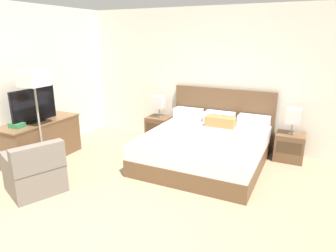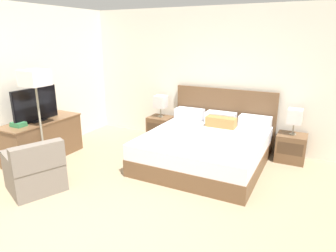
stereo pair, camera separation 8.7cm
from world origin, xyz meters
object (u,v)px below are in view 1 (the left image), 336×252
Objects in this scene: book_red_cover at (17,126)px; book_blue_cover at (17,124)px; floor_lamp at (34,85)px; nightstand_left at (159,128)px; table_lamp_right at (293,116)px; armchair_by_window at (35,173)px; table_lamp_left at (159,102)px; dresser at (41,139)px; tv at (34,106)px; bed at (206,146)px; nightstand_right at (289,147)px.

book_blue_cover reaches higher than book_red_cover.
nightstand_left is at bearing 64.40° from floor_lamp.
book_blue_cover is (-0.00, 0.00, 0.04)m from book_red_cover.
table_lamp_right is 4.18m from armchair_by_window.
table_lamp_left is at bearing 59.24° from book_blue_cover.
tv reaches higher than dresser.
book_red_cover is (-3.96, -2.31, -0.08)m from table_lamp_right.
book_blue_cover is at bearing -149.66° from bed.
armchair_by_window is (-3.10, -2.76, 0.04)m from nightstand_right.
floor_lamp reaches higher than table_lamp_left.
book_red_cover reaches higher than nightstand_left.
floor_lamp is at bearing -39.46° from dresser.
nightstand_right is 4.61m from book_blue_cover.
table_lamp_right is at bearing 26.14° from tv.
floor_lamp is at bearing 130.88° from armchair_by_window.
dresser is (-2.66, -1.14, 0.07)m from bed.
dresser is 0.58m from book_blue_cover.
tv reaches higher than nightstand_right.
dresser is at bearing -125.94° from table_lamp_left.
tv is at bearing 146.52° from floor_lamp.
book_blue_cover is 0.13× the size of floor_lamp.
bed is at bearing 23.19° from dresser.
bed is 4.62× the size of table_lamp_left.
nightstand_right is 0.56m from table_lamp_right.
nightstand_left and nightstand_right have the same top height.
tv is 0.43m from book_blue_cover.
nightstand_right is 0.55× the size of tv.
bed is 2.93m from floor_lamp.
table_lamp_left is at bearing 150.14° from bed.
tv reaches higher than nightstand_left.
armchair_by_window is at bearing -138.24° from nightstand_right.
bed is at bearing 24.21° from tv.
tv is at bearing 88.61° from book_blue_cover.
book_red_cover reaches higher than nightstand_right.
table_lamp_left reaches higher than book_blue_cover.
table_lamp_right reaches higher than armchair_by_window.
table_lamp_left is 0.28× the size of floor_lamp.
tv is 0.97× the size of armchair_by_window.
book_red_cover reaches higher than dresser.
tv is (-3.95, -1.94, 0.74)m from nightstand_right.
table_lamp_right is 0.50× the size of armchair_by_window.
bed is 4.31× the size of nightstand_left.
floor_lamp is at bearing -115.60° from nightstand_left.
bed is 3.12m from book_red_cover.
nightstand_right is 2.26× the size of book_blue_cover.
floor_lamp reaches higher than book_blue_cover.
nightstand_left is 1.07× the size of table_lamp_right.
tv is (-1.36, -1.94, 0.18)m from table_lamp_left.
bed reaches higher than nightstand_left.
table_lamp_right is 4.26m from floor_lamp.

